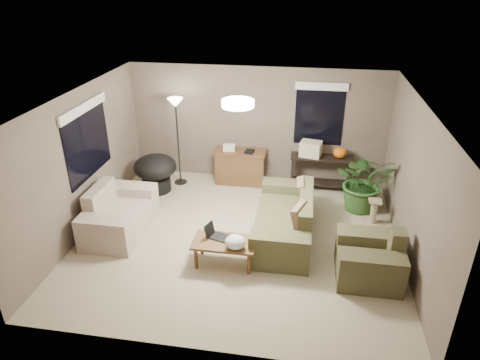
% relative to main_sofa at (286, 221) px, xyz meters
% --- Properties ---
extents(room_shell, '(5.50, 5.50, 5.50)m').
position_rel_main_sofa_xyz_m(room_shell, '(-0.81, -0.23, 0.96)').
color(room_shell, '#B8AB89').
rests_on(room_shell, ground).
extents(main_sofa, '(0.95, 2.20, 0.85)m').
position_rel_main_sofa_xyz_m(main_sofa, '(0.00, 0.00, 0.00)').
color(main_sofa, '#4B4A2D').
rests_on(main_sofa, ground).
extents(throw_pillows, '(0.37, 1.38, 0.47)m').
position_rel_main_sofa_xyz_m(throw_pillows, '(0.26, 0.00, 0.36)').
color(throw_pillows, '#8C7251').
rests_on(throw_pillows, main_sofa).
extents(loveseat, '(0.90, 1.60, 0.85)m').
position_rel_main_sofa_xyz_m(loveseat, '(-2.99, -0.29, 0.00)').
color(loveseat, beige).
rests_on(loveseat, ground).
extents(armchair, '(0.95, 1.00, 0.85)m').
position_rel_main_sofa_xyz_m(armchair, '(1.33, -0.91, 0.00)').
color(armchair, '#46432A').
rests_on(armchair, ground).
extents(coffee_table, '(1.00, 0.55, 0.42)m').
position_rel_main_sofa_xyz_m(coffee_table, '(-0.91, -0.96, 0.06)').
color(coffee_table, brown).
rests_on(coffee_table, ground).
extents(laptop, '(0.42, 0.32, 0.24)m').
position_rel_main_sofa_xyz_m(laptop, '(-1.08, -0.86, 0.19)').
color(laptop, black).
rests_on(laptop, coffee_table).
extents(plastic_bag, '(0.38, 0.36, 0.22)m').
position_rel_main_sofa_xyz_m(plastic_bag, '(-0.71, -1.11, 0.24)').
color(plastic_bag, white).
rests_on(plastic_bag, coffee_table).
extents(desk, '(1.10, 0.50, 0.75)m').
position_rel_main_sofa_xyz_m(desk, '(-1.13, 1.97, 0.08)').
color(desk, brown).
rests_on(desk, ground).
extents(desk_papers, '(0.69, 0.28, 0.12)m').
position_rel_main_sofa_xyz_m(desk_papers, '(-1.28, 1.96, 0.51)').
color(desk_papers, silver).
rests_on(desk_papers, desk).
extents(console_table, '(1.30, 0.40, 0.75)m').
position_rel_main_sofa_xyz_m(console_table, '(0.61, 1.93, 0.14)').
color(console_table, black).
rests_on(console_table, ground).
extents(pumpkin, '(0.28, 0.28, 0.22)m').
position_rel_main_sofa_xyz_m(pumpkin, '(0.96, 1.93, 0.57)').
color(pumpkin, orange).
rests_on(pumpkin, console_table).
extents(cardboard_box, '(0.48, 0.40, 0.32)m').
position_rel_main_sofa_xyz_m(cardboard_box, '(0.36, 1.93, 0.61)').
color(cardboard_box, beige).
rests_on(cardboard_box, console_table).
extents(papasan_chair, '(0.96, 0.96, 0.80)m').
position_rel_main_sofa_xyz_m(papasan_chair, '(-2.83, 1.30, 0.17)').
color(papasan_chair, black).
rests_on(papasan_chair, ground).
extents(floor_lamp, '(0.32, 0.32, 1.91)m').
position_rel_main_sofa_xyz_m(floor_lamp, '(-2.44, 1.74, 1.30)').
color(floor_lamp, black).
rests_on(floor_lamp, ground).
extents(ceiling_fixture, '(0.50, 0.50, 0.10)m').
position_rel_main_sofa_xyz_m(ceiling_fixture, '(-0.81, -0.23, 2.15)').
color(ceiling_fixture, white).
rests_on(ceiling_fixture, room_shell).
extents(houseplant, '(1.09, 1.21, 0.95)m').
position_rel_main_sofa_xyz_m(houseplant, '(1.41, 1.17, 0.18)').
color(houseplant, '#2D5923').
rests_on(houseplant, ground).
extents(cat_scratching_post, '(0.32, 0.32, 0.50)m').
position_rel_main_sofa_xyz_m(cat_scratching_post, '(1.57, 0.64, -0.08)').
color(cat_scratching_post, tan).
rests_on(cat_scratching_post, ground).
extents(window_left, '(0.05, 1.56, 1.33)m').
position_rel_main_sofa_xyz_m(window_left, '(-3.54, 0.07, 1.49)').
color(window_left, black).
rests_on(window_left, room_shell).
extents(window_back, '(1.06, 0.05, 1.33)m').
position_rel_main_sofa_xyz_m(window_back, '(0.49, 2.25, 1.49)').
color(window_back, black).
rests_on(window_back, room_shell).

